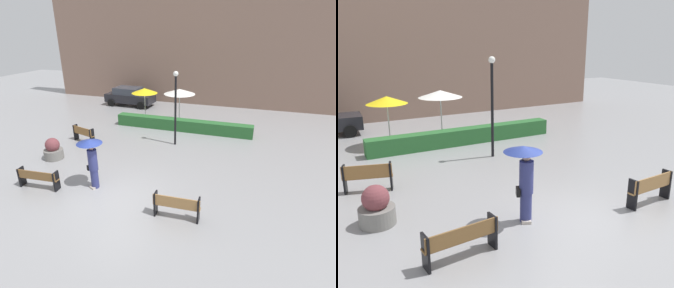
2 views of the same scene
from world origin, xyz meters
TOP-DOWN VIEW (x-y plane):
  - ground_plane at (0.00, 0.00)m, footprint 60.00×60.00m
  - bench_near_left at (-3.22, -0.37)m, footprint 1.80×0.51m
  - bench_far_left at (-4.43, 4.61)m, footprint 1.56×0.71m
  - bench_near_right at (2.82, -0.48)m, footprint 1.67×0.40m
  - pedestrian_with_umbrella at (-1.06, 0.45)m, footprint 1.03×1.03m
  - planter_pot at (-4.58, 2.21)m, footprint 0.96×0.96m
  - lamp_post at (0.82, 5.98)m, footprint 0.28×0.28m
  - patio_umbrella_yellow at (-2.64, 9.79)m, footprint 1.86×1.86m
  - patio_umbrella_white at (-0.06, 9.86)m, footprint 2.16×2.16m
  - hedge_strip at (0.56, 8.40)m, footprint 9.05×0.70m
  - building_facade at (0.00, 16.00)m, footprint 28.00×1.20m
  - parked_car at (-5.55, 13.25)m, footprint 4.27×2.12m

SIDE VIEW (x-z plane):
  - ground_plane at x=0.00m, z-range 0.00..0.00m
  - hedge_strip at x=0.56m, z-range 0.00..0.75m
  - planter_pot at x=-4.58m, z-range -0.08..1.04m
  - bench_near_left at x=-3.22m, z-range 0.08..0.92m
  - bench_near_right at x=2.82m, z-range 0.09..1.01m
  - bench_far_left at x=-4.43m, z-range 0.09..1.03m
  - parked_car at x=-5.55m, z-range 0.03..1.60m
  - pedestrian_with_umbrella at x=-1.06m, z-range 0.34..2.48m
  - patio_umbrella_yellow at x=-2.64m, z-range 0.99..3.32m
  - patio_umbrella_white at x=-0.06m, z-range 1.04..3.47m
  - lamp_post at x=0.82m, z-range 0.45..4.62m
  - building_facade at x=0.00m, z-range 0.00..10.62m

